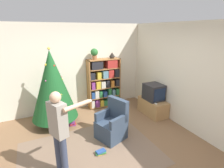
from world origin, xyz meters
The scene contains 15 objects.
ground_plane centered at (0.00, 0.00, 0.00)m, with size 14.00×14.00×0.00m, color #846042.
wall_back centered at (0.00, 2.19, 1.30)m, with size 8.00×0.10×2.60m.
wall_right centered at (2.11, 0.00, 1.30)m, with size 0.10×8.00×2.60m.
area_rug centered at (-0.43, -0.09, 0.00)m, with size 2.71×1.95×0.01m.
bookshelf centered at (0.75, 1.95, 0.78)m, with size 1.04×0.32×1.55m.
tv_stand centered at (1.80, 0.78, 0.23)m, with size 0.47×0.90×0.46m.
television centered at (1.80, 0.78, 0.69)m, with size 0.47×0.52×0.46m.
game_remote centered at (1.66, 0.51, 0.47)m, with size 0.04×0.12×0.02m.
christmas_tree centered at (-0.87, 1.41, 1.09)m, with size 1.16×1.16×2.03m.
armchair centered at (0.21, 0.22, 0.32)m, with size 0.72×0.72×0.92m.
standing_person centered at (-1.02, -0.38, 0.90)m, with size 0.72×0.44×1.52m.
potted_plant centered at (0.45, 1.96, 1.74)m, with size 0.22×0.22×0.33m.
table_lamp centered at (1.03, 1.96, 1.66)m, with size 0.20×0.20×0.18m.
book_pile_near_tree centered at (-0.51, 1.16, 0.05)m, with size 0.20×0.17×0.10m.
book_pile_by_chair centered at (-0.25, -0.20, 0.04)m, with size 0.22×0.14×0.08m.
Camera 1 is at (-1.31, -2.97, 2.41)m, focal length 28.00 mm.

